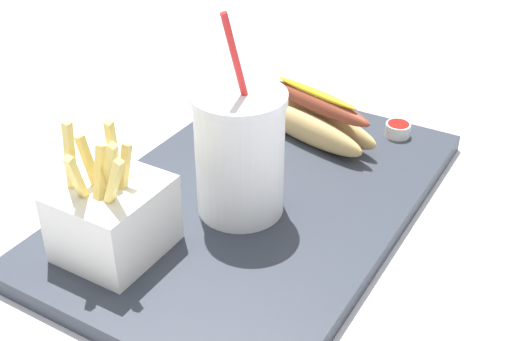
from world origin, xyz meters
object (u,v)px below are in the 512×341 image
at_px(fries_basket, 113,217).
at_px(hot_dog_1, 312,118).
at_px(soda_cup, 240,153).
at_px(ketchup_cup_1, 398,129).

bearing_deg(fries_basket, hot_dog_1, 167.96).
xyz_separation_m(soda_cup, hot_dog_1, (-0.18, -0.00, -0.04)).
bearing_deg(hot_dog_1, fries_basket, -12.04).
bearing_deg(hot_dog_1, ketchup_cup_1, 123.08).
distance_m(soda_cup, fries_basket, 0.14).
relative_size(hot_dog_1, ketchup_cup_1, 5.93).
bearing_deg(soda_cup, hot_dog_1, -178.53).
bearing_deg(ketchup_cup_1, hot_dog_1, -56.92).
bearing_deg(ketchup_cup_1, soda_cup, -20.42).
xyz_separation_m(soda_cup, ketchup_cup_1, (-0.24, 0.09, -0.06)).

